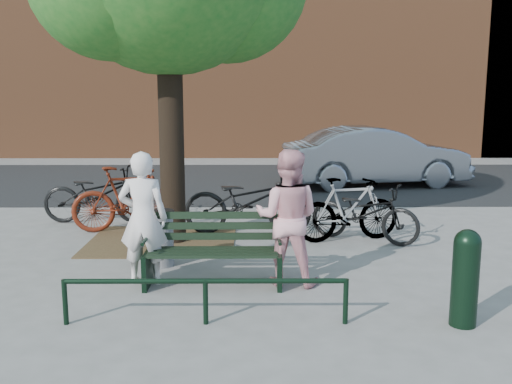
{
  "coord_description": "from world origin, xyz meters",
  "views": [
    {
      "loc": [
        0.5,
        -6.99,
        2.48
      ],
      "look_at": [
        0.55,
        1.0,
        1.05
      ],
      "focal_mm": 40.0,
      "sensor_mm": 36.0,
      "label": 1
    }
  ],
  "objects_px": {
    "park_bench": "(213,248)",
    "bicycle_c": "(247,201)",
    "person_right": "(287,217)",
    "parked_car": "(376,157)",
    "bollard": "(465,275)",
    "litter_bin": "(161,238)",
    "person_left": "(143,218)"
  },
  "relations": [
    {
      "from": "park_bench",
      "to": "bicycle_c",
      "type": "height_order",
      "value": "bicycle_c"
    },
    {
      "from": "person_right",
      "to": "parked_car",
      "type": "distance_m",
      "value": 8.13
    },
    {
      "from": "bollard",
      "to": "park_bench",
      "type": "bearing_deg",
      "value": 154.23
    },
    {
      "from": "park_bench",
      "to": "person_right",
      "type": "relative_size",
      "value": 0.99
    },
    {
      "from": "person_right",
      "to": "bicycle_c",
      "type": "height_order",
      "value": "person_right"
    },
    {
      "from": "person_right",
      "to": "bollard",
      "type": "relative_size",
      "value": 1.66
    },
    {
      "from": "bollard",
      "to": "parked_car",
      "type": "height_order",
      "value": "parked_car"
    },
    {
      "from": "person_right",
      "to": "bollard",
      "type": "distance_m",
      "value": 2.29
    },
    {
      "from": "bollard",
      "to": "litter_bin",
      "type": "height_order",
      "value": "bollard"
    },
    {
      "from": "bicycle_c",
      "to": "parked_car",
      "type": "relative_size",
      "value": 0.47
    },
    {
      "from": "person_left",
      "to": "parked_car",
      "type": "xyz_separation_m",
      "value": [
        4.63,
        7.61,
        -0.09
      ]
    },
    {
      "from": "litter_bin",
      "to": "bicycle_c",
      "type": "bearing_deg",
      "value": 55.93
    },
    {
      "from": "person_right",
      "to": "parked_car",
      "type": "bearing_deg",
      "value": -96.88
    },
    {
      "from": "person_left",
      "to": "bicycle_c",
      "type": "height_order",
      "value": "person_left"
    },
    {
      "from": "person_left",
      "to": "person_right",
      "type": "bearing_deg",
      "value": -177.98
    },
    {
      "from": "park_bench",
      "to": "litter_bin",
      "type": "xyz_separation_m",
      "value": [
        -0.8,
        0.82,
        -0.07
      ]
    },
    {
      "from": "park_bench",
      "to": "bollard",
      "type": "relative_size",
      "value": 1.65
    },
    {
      "from": "litter_bin",
      "to": "person_right",
      "type": "bearing_deg",
      "value": -23.68
    },
    {
      "from": "person_left",
      "to": "bollard",
      "type": "distance_m",
      "value": 3.92
    },
    {
      "from": "person_left",
      "to": "person_right",
      "type": "relative_size",
      "value": 0.98
    },
    {
      "from": "parked_car",
      "to": "bollard",
      "type": "bearing_deg",
      "value": 163.22
    },
    {
      "from": "bicycle_c",
      "to": "parked_car",
      "type": "xyz_separation_m",
      "value": [
        3.31,
        5.07,
        0.2
      ]
    },
    {
      "from": "litter_bin",
      "to": "person_left",
      "type": "bearing_deg",
      "value": -97.47
    },
    {
      "from": "park_bench",
      "to": "bicycle_c",
      "type": "relative_size",
      "value": 0.79
    },
    {
      "from": "bollard",
      "to": "person_left",
      "type": "bearing_deg",
      "value": 159.03
    },
    {
      "from": "parked_car",
      "to": "person_left",
      "type": "bearing_deg",
      "value": 138.12
    },
    {
      "from": "person_left",
      "to": "parked_car",
      "type": "bearing_deg",
      "value": -118.54
    },
    {
      "from": "person_right",
      "to": "bollard",
      "type": "bearing_deg",
      "value": 155.75
    },
    {
      "from": "person_left",
      "to": "bollard",
      "type": "bearing_deg",
      "value": 161.81
    },
    {
      "from": "park_bench",
      "to": "person_right",
      "type": "bearing_deg",
      "value": 2.82
    },
    {
      "from": "bollard",
      "to": "parked_car",
      "type": "distance_m",
      "value": 9.07
    },
    {
      "from": "park_bench",
      "to": "person_left",
      "type": "distance_m",
      "value": 0.98
    }
  ]
}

